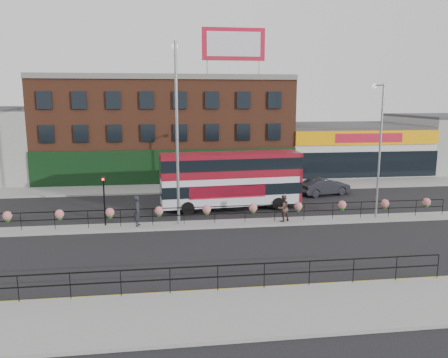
{
  "coord_description": "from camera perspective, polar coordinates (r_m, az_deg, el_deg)",
  "views": [
    {
      "loc": [
        -4.01,
        -27.28,
        8.13
      ],
      "look_at": [
        0.0,
        3.0,
        2.5
      ],
      "focal_mm": 35.0,
      "sensor_mm": 36.0,
      "label": 1
    }
  ],
  "objects": [
    {
      "name": "lamp_column_east",
      "position": [
        31.03,
        19.58,
        4.93
      ],
      "size": [
        0.32,
        1.58,
        8.98
      ],
      "color": "gray",
      "rests_on": "median"
    },
    {
      "name": "car",
      "position": [
        38.29,
        12.99,
        -0.96
      ],
      "size": [
        3.69,
        5.21,
        1.47
      ],
      "primitive_type": "imported",
      "rotation": [
        0.0,
        0.0,
        1.82
      ],
      "color": "black",
      "rests_on": "ground"
    },
    {
      "name": "north_pavement",
      "position": [
        40.3,
        -1.68,
        -1.09
      ],
      "size": [
        60.0,
        4.0,
        0.15
      ],
      "primitive_type": "cube",
      "color": "gray",
      "rests_on": "ground"
    },
    {
      "name": "south_pavement",
      "position": [
        17.74,
        6.66,
        -16.65
      ],
      "size": [
        60.0,
        4.0,
        0.15
      ],
      "primitive_type": "cube",
      "color": "gray",
      "rests_on": "ground"
    },
    {
      "name": "south_railing",
      "position": [
        18.73,
        -0.82,
        -12.07
      ],
      "size": [
        20.04,
        0.05,
        1.12
      ],
      "color": "black",
      "rests_on": "south_pavement"
    },
    {
      "name": "lamp_column_west",
      "position": [
        27.71,
        -6.21,
        7.92
      ],
      "size": [
        0.41,
        2.01,
        11.46
      ],
      "color": "gray",
      "rests_on": "median"
    },
    {
      "name": "billboard",
      "position": [
        43.06,
        1.26,
        17.18
      ],
      "size": [
        6.0,
        0.29,
        4.4
      ],
      "color": "#B2122B",
      "rests_on": "brick_building"
    },
    {
      "name": "ground",
      "position": [
        28.75,
        0.79,
        -5.99
      ],
      "size": [
        120.0,
        120.0,
        0.0
      ],
      "primitive_type": "plane",
      "color": "black",
      "rests_on": "ground"
    },
    {
      "name": "pedestrian_b",
      "position": [
        29.03,
        7.74,
        -3.8
      ],
      "size": [
        1.34,
        1.28,
        1.77
      ],
      "primitive_type": "imported",
      "rotation": [
        0.0,
        0.0,
        3.54
      ],
      "color": "#4A372F",
      "rests_on": "median"
    },
    {
      "name": "supermarket",
      "position": [
        51.54,
        15.38,
        3.97
      ],
      "size": [
        15.0,
        12.25,
        5.3
      ],
      "color": "silver",
      "rests_on": "ground"
    },
    {
      "name": "brick_building",
      "position": [
        47.33,
        -7.57,
        6.72
      ],
      "size": [
        25.0,
        12.21,
        10.3
      ],
      "color": "brown",
      "rests_on": "ground"
    },
    {
      "name": "double_decker_bus",
      "position": [
        32.4,
        0.96,
        0.59
      ],
      "size": [
        10.56,
        3.21,
        4.21
      ],
      "color": "silver",
      "rests_on": "ground"
    },
    {
      "name": "yellow_line_inner",
      "position": [
        19.78,
        4.98,
        -13.85
      ],
      "size": [
        60.0,
        0.1,
        0.01
      ],
      "primitive_type": "cube",
      "color": "gold",
      "rests_on": "ground"
    },
    {
      "name": "yellow_line_outer",
      "position": [
        19.62,
        5.1,
        -14.07
      ],
      "size": [
        60.0,
        0.1,
        0.01
      ],
      "primitive_type": "cube",
      "color": "gold",
      "rests_on": "ground"
    },
    {
      "name": "median_railing",
      "position": [
        28.47,
        0.8,
        -3.97
      ],
      "size": [
        30.04,
        0.56,
        1.23
      ],
      "color": "black",
      "rests_on": "median"
    },
    {
      "name": "traffic_light_median",
      "position": [
        28.53,
        -15.43,
        -1.39
      ],
      "size": [
        0.15,
        0.28,
        3.65
      ],
      "color": "black",
      "rests_on": "median"
    },
    {
      "name": "pedestrian_a",
      "position": [
        28.28,
        -11.22,
        -4.09
      ],
      "size": [
        0.87,
        0.71,
        1.96
      ],
      "primitive_type": "imported",
      "rotation": [
        0.0,
        0.0,
        1.4
      ],
      "color": "black",
      "rests_on": "median"
    },
    {
      "name": "median",
      "position": [
        28.73,
        0.79,
        -5.84
      ],
      "size": [
        60.0,
        1.6,
        0.15
      ],
      "primitive_type": "cube",
      "color": "gray",
      "rests_on": "ground"
    }
  ]
}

